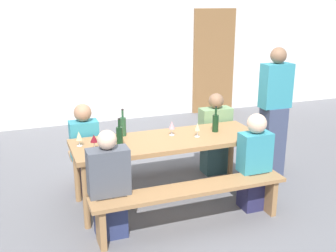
# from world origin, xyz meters

# --- Properties ---
(ground_plane) EXTENTS (24.00, 24.00, 0.00)m
(ground_plane) POSITION_xyz_m (0.00, 0.00, 0.00)
(ground_plane) COLOR slate
(back_wall) EXTENTS (14.00, 0.20, 3.20)m
(back_wall) POSITION_xyz_m (0.00, 3.57, 1.60)
(back_wall) COLOR white
(back_wall) RESTS_ON ground
(wooden_door) EXTENTS (0.90, 0.06, 2.10)m
(wooden_door) POSITION_xyz_m (2.27, 3.43, 1.05)
(wooden_door) COLOR olive
(wooden_door) RESTS_ON ground
(tasting_table) EXTENTS (2.16, 0.75, 0.75)m
(tasting_table) POSITION_xyz_m (0.00, 0.00, 0.67)
(tasting_table) COLOR #9E7247
(tasting_table) RESTS_ON ground
(bench_near) EXTENTS (2.06, 0.30, 0.45)m
(bench_near) POSITION_xyz_m (0.00, -0.67, 0.36)
(bench_near) COLOR #9E7247
(bench_near) RESTS_ON ground
(bench_far) EXTENTS (2.06, 0.30, 0.45)m
(bench_far) POSITION_xyz_m (0.00, 0.67, 0.36)
(bench_far) COLOR #9E7247
(bench_far) RESTS_ON ground
(wine_bottle_0) EXTENTS (0.07, 0.07, 0.33)m
(wine_bottle_0) POSITION_xyz_m (-0.58, -0.11, 0.87)
(wine_bottle_0) COLOR #143319
(wine_bottle_0) RESTS_ON tasting_table
(wine_bottle_1) EXTENTS (0.07, 0.07, 0.31)m
(wine_bottle_1) POSITION_xyz_m (0.62, 0.05, 0.86)
(wine_bottle_1) COLOR #143319
(wine_bottle_1) RESTS_ON tasting_table
(wine_bottle_2) EXTENTS (0.07, 0.07, 0.32)m
(wine_bottle_2) POSITION_xyz_m (-0.45, 0.28, 0.87)
(wine_bottle_2) COLOR #234C2D
(wine_bottle_2) RESTS_ON tasting_table
(wine_glass_0) EXTENTS (0.07, 0.07, 0.17)m
(wine_glass_0) POSITION_xyz_m (0.09, 0.10, 0.87)
(wine_glass_0) COLOR silver
(wine_glass_0) RESTS_ON tasting_table
(wine_glass_1) EXTENTS (0.08, 0.08, 0.16)m
(wine_glass_1) POSITION_xyz_m (-0.84, -0.06, 0.87)
(wine_glass_1) COLOR silver
(wine_glass_1) RESTS_ON tasting_table
(wine_glass_2) EXTENTS (0.06, 0.06, 0.16)m
(wine_glass_2) POSITION_xyz_m (0.34, -0.05, 0.86)
(wine_glass_2) COLOR silver
(wine_glass_2) RESTS_ON tasting_table
(wine_glass_3) EXTENTS (0.07, 0.07, 0.16)m
(wine_glass_3) POSITION_xyz_m (-0.97, 0.10, 0.86)
(wine_glass_3) COLOR silver
(wine_glass_3) RESTS_ON tasting_table
(seated_guest_near_0) EXTENTS (0.40, 0.24, 1.10)m
(seated_guest_near_0) POSITION_xyz_m (-0.80, -0.52, 0.51)
(seated_guest_near_0) COLOR navy
(seated_guest_near_0) RESTS_ON ground
(seated_guest_near_1) EXTENTS (0.34, 0.24, 1.10)m
(seated_guest_near_1) POSITION_xyz_m (0.81, -0.52, 0.53)
(seated_guest_near_1) COLOR #282750
(seated_guest_near_1) RESTS_ON ground
(seated_guest_far_0) EXTENTS (0.33, 0.24, 1.10)m
(seated_guest_far_0) POSITION_xyz_m (-0.86, 0.52, 0.53)
(seated_guest_far_0) COLOR #41304D
(seated_guest_far_0) RESTS_ON ground
(seated_guest_far_1) EXTENTS (0.42, 0.24, 1.10)m
(seated_guest_far_1) POSITION_xyz_m (0.86, 0.52, 0.51)
(seated_guest_far_1) COLOR #335658
(seated_guest_far_1) RESTS_ON ground
(standing_host) EXTENTS (0.38, 0.24, 1.70)m
(standing_host) POSITION_xyz_m (1.51, 0.17, 0.83)
(standing_host) COLOR #3C4663
(standing_host) RESTS_ON ground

